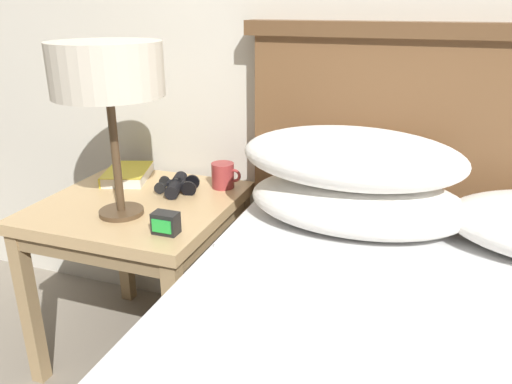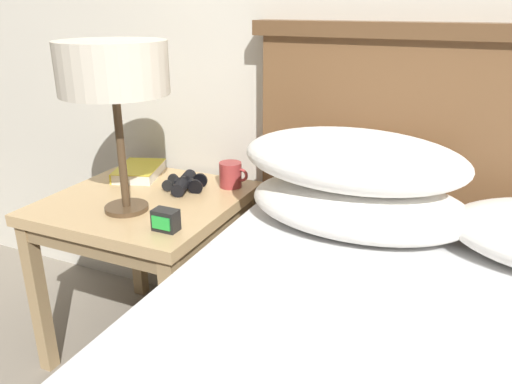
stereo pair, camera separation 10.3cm
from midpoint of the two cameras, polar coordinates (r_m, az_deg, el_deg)
name	(u,v)px [view 1 (the left image)]	position (r m, az deg, el deg)	size (l,w,h in m)	color
nightstand	(140,222)	(1.66, -14.90, -3.40)	(0.58, 0.58, 0.56)	tan
table_lamp	(107,73)	(1.44, -18.70, 12.74)	(0.30, 0.30, 0.49)	#4C3823
book_on_nightstand	(127,174)	(1.83, -16.11, 1.94)	(0.20, 0.24, 0.04)	silver
binoculars_pair	(177,185)	(1.68, -10.79, 0.78)	(0.15, 0.16, 0.05)	black
coffee_mug	(223,175)	(1.68, -5.52, 1.88)	(0.10, 0.08, 0.08)	#993333
alarm_clock	(166,223)	(1.38, -12.42, -3.53)	(0.07, 0.05, 0.06)	black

